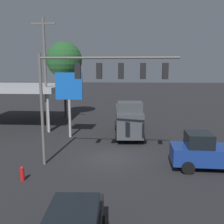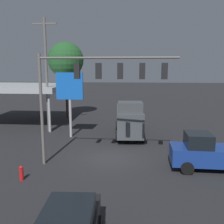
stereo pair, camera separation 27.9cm
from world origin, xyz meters
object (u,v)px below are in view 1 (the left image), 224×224
Objects in this scene: utility_pole at (45,73)px; price_sign at (69,90)px; traffic_signal_assembly at (98,80)px; fire_hydrant at (22,174)px; delivery_truck at (128,119)px; street_tree at (64,60)px; pickup_parked at (210,152)px.

utility_pole is 1.86× the size of price_sign.
traffic_signal_assembly reaches higher than price_sign.
fire_hydrant is at bearing 101.29° from utility_pole.
fire_hydrant is (6.06, 10.27, -1.26)m from delivery_truck.
price_sign is (3.57, -6.87, -1.22)m from traffic_signal_assembly.
fire_hydrant is (-2.31, 18.96, -7.08)m from street_tree.
delivery_truck is 7.88× the size of fire_hydrant.
street_tree is (0.01, -7.46, 1.55)m from utility_pole.
price_sign is 10.32m from street_tree.
delivery_truck is 9.35m from pickup_parked.
price_sign is 10.36m from fire_hydrant.
fire_hydrant is at bearing 96.93° from street_tree.
delivery_truck is 11.99m from fire_hydrant.
street_tree reaches higher than fire_hydrant.
traffic_signal_assembly reaches higher than pickup_parked.
fire_hydrant is at bearing -34.31° from delivery_truck.
traffic_signal_assembly is at bearing 117.48° from price_sign.
price_sign reaches higher than delivery_truck.
utility_pole is (6.42, -8.86, 0.23)m from traffic_signal_assembly.
traffic_signal_assembly is 8.61m from pickup_parked.
utility_pole is at bearing -54.08° from traffic_signal_assembly.
traffic_signal_assembly is at bearing 125.92° from utility_pole.
traffic_signal_assembly is 7.84m from price_sign.
street_tree is (8.37, -8.69, 5.83)m from delivery_truck.
street_tree is (2.85, -9.45, 3.00)m from price_sign.
street_tree is at bearing -48.61° from pickup_parked.
utility_pole is 1.64× the size of delivery_truck.
fire_hydrant is (-2.30, 11.50, -5.54)m from utility_pole.
fire_hydrant is (4.12, 2.64, -5.31)m from traffic_signal_assembly.
utility_pole reaches higher than fire_hydrant.
street_tree is at bearing -139.84° from delivery_truck.
utility_pole reaches higher than price_sign.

